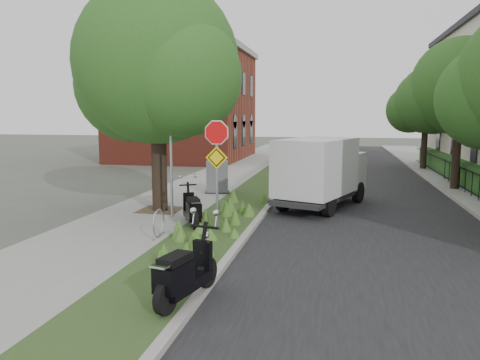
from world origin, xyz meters
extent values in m
plane|color=#4C5147|center=(0.00, 0.00, 0.00)|extent=(120.00, 120.00, 0.00)
cube|color=gray|center=(-4.25, 10.00, 0.06)|extent=(3.50, 60.00, 0.12)
cube|color=#32461E|center=(-1.50, 10.00, 0.06)|extent=(2.00, 60.00, 0.12)
cube|color=#9E9991|center=(-0.50, 10.00, 0.07)|extent=(0.20, 60.00, 0.13)
cube|color=black|center=(3.00, 10.00, 0.01)|extent=(7.00, 60.00, 0.01)
cube|color=#9E9991|center=(6.50, 10.00, 0.07)|extent=(0.20, 60.00, 0.13)
cylinder|color=black|center=(-4.00, 2.80, 2.36)|extent=(0.52, 0.52, 4.48)
sphere|color=#1F4F1A|center=(-4.00, 2.80, 5.08)|extent=(5.40, 5.40, 5.40)
sphere|color=#1F4F1A|center=(-5.21, 3.61, 4.41)|extent=(4.05, 4.05, 4.05)
sphere|color=#1F4F1A|center=(-2.92, 2.12, 4.54)|extent=(3.78, 3.78, 3.78)
cube|color=#473828|center=(-4.00, 2.80, 0.12)|extent=(1.40, 1.40, 0.01)
cylinder|color=#A5A8AD|center=(-3.20, 1.80, 2.12)|extent=(0.08, 0.08, 4.00)
torus|color=#A5A8AD|center=(-2.70, -0.60, 0.50)|extent=(0.05, 0.77, 0.77)
cube|color=#A5A8AD|center=(-2.70, -0.96, 0.14)|extent=(0.06, 0.06, 0.04)
cube|color=#A5A8AD|center=(-2.70, -0.24, 0.14)|extent=(0.06, 0.06, 0.04)
cylinder|color=#A5A8AD|center=(-1.40, 0.60, 1.62)|extent=(0.07, 0.07, 3.00)
cylinder|color=red|center=(-1.40, 0.57, 2.87)|extent=(0.86, 0.03, 0.86)
cylinder|color=white|center=(-1.40, 0.58, 2.87)|extent=(0.94, 0.02, 0.94)
cube|color=yellow|center=(-1.40, 0.57, 2.17)|extent=(0.64, 0.03, 0.64)
cube|color=black|center=(7.20, 10.00, 1.07)|extent=(0.04, 24.00, 0.04)
cube|color=black|center=(7.20, 10.00, 0.27)|extent=(0.04, 24.00, 0.04)
cylinder|color=black|center=(7.20, 10.00, 0.62)|extent=(0.03, 0.03, 1.00)
cube|color=#19471B|center=(7.90, 10.00, 0.67)|extent=(1.00, 24.00, 1.10)
cube|color=maroon|center=(-9.50, 22.00, 4.00)|extent=(9.00, 10.00, 8.00)
cube|color=#9E9991|center=(-9.50, 22.00, 8.10)|extent=(9.40, 10.40, 0.40)
cylinder|color=black|center=(7.00, 10.00, 2.14)|extent=(0.36, 0.36, 4.03)
sphere|color=#1F4F1A|center=(7.00, 10.00, 4.58)|extent=(4.20, 4.20, 4.20)
sphere|color=#1F4F1A|center=(6.05, 10.63, 4.06)|extent=(3.15, 3.15, 3.15)
cylinder|color=black|center=(7.00, 18.00, 1.94)|extent=(0.36, 0.36, 3.64)
sphere|color=#1F4F1A|center=(7.00, 18.00, 4.15)|extent=(3.80, 3.80, 3.80)
sphere|color=#1F4F1A|center=(6.14, 18.57, 3.67)|extent=(2.85, 2.85, 2.85)
sphere|color=#1F4F1A|center=(7.76, 17.52, 3.77)|extent=(2.66, 2.66, 2.66)
cylinder|color=black|center=(-2.59, 1.56, 0.39)|extent=(0.35, 0.53, 0.53)
cylinder|color=black|center=(-2.01, 0.44, 0.39)|extent=(0.35, 0.53, 0.53)
cube|color=black|center=(-2.28, 0.95, 0.41)|extent=(0.85, 1.20, 0.18)
cube|color=black|center=(-2.11, 0.64, 0.65)|extent=(0.63, 0.76, 0.41)
cube|color=black|center=(-2.13, 0.68, 0.92)|extent=(0.56, 0.69, 0.12)
cylinder|color=black|center=(-0.44, -3.84, 0.40)|extent=(0.26, 0.58, 0.57)
cylinder|color=black|center=(-0.76, -5.16, 0.40)|extent=(0.26, 0.58, 0.57)
cube|color=black|center=(-0.61, -4.55, 0.43)|extent=(0.66, 1.31, 0.20)
cube|color=black|center=(-0.70, -4.93, 0.69)|extent=(0.55, 0.78, 0.44)
cube|color=black|center=(-0.69, -4.87, 0.97)|extent=(0.47, 0.71, 0.13)
cube|color=#262628|center=(1.34, 4.97, 0.45)|extent=(3.28, 5.00, 0.16)
cube|color=#B7BABC|center=(1.97, 6.67, 1.20)|extent=(2.13, 1.79, 1.41)
cube|color=silver|center=(1.17, 4.52, 1.56)|extent=(2.98, 3.82, 1.94)
cube|color=#262628|center=(-3.00, 6.71, 0.14)|extent=(1.13, 0.88, 0.04)
cube|color=#5D5E61|center=(-3.00, 6.71, 0.79)|extent=(1.00, 0.75, 1.34)
camera|label=1|loc=(1.92, -12.02, 3.35)|focal=35.00mm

